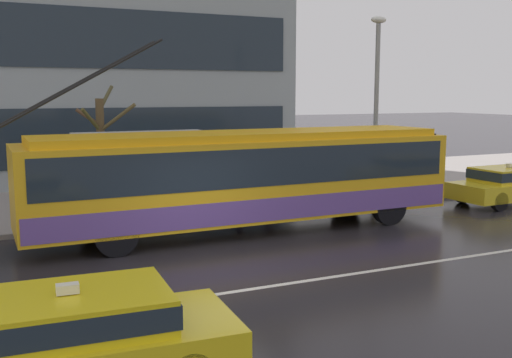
% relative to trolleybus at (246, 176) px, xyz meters
% --- Properties ---
extents(ground_plane, '(160.00, 160.00, 0.00)m').
position_rel_trolleybus_xyz_m(ground_plane, '(-1.94, -3.44, -1.52)').
color(ground_plane, '#252328').
extents(sidewalk_slab, '(80.00, 10.00, 0.14)m').
position_rel_trolleybus_xyz_m(sidewalk_slab, '(-1.94, 6.60, -1.45)').
color(sidewalk_slab, gray).
rests_on(sidewalk_slab, ground_plane).
extents(lane_centre_line, '(72.00, 0.14, 0.01)m').
position_rel_trolleybus_xyz_m(lane_centre_line, '(-1.94, -4.64, -1.51)').
color(lane_centre_line, silver).
rests_on(lane_centre_line, ground_plane).
extents(trolleybus, '(12.67, 2.67, 5.09)m').
position_rel_trolleybus_xyz_m(trolleybus, '(0.00, 0.00, 0.00)').
color(trolleybus, gold).
rests_on(trolleybus, ground_plane).
extents(taxi_ahead_of_bus, '(4.63, 1.89, 1.39)m').
position_rel_trolleybus_xyz_m(taxi_ahead_of_bus, '(9.93, -0.11, -0.82)').
color(taxi_ahead_of_bus, yellow).
rests_on(taxi_ahead_of_bus, ground_plane).
extents(taxi_oncoming_near, '(4.76, 2.07, 1.39)m').
position_rel_trolleybus_xyz_m(taxi_oncoming_near, '(-5.76, -7.22, -0.81)').
color(taxi_oncoming_near, yellow).
rests_on(taxi_oncoming_near, ground_plane).
extents(bus_shelter, '(4.07, 1.56, 2.45)m').
position_rel_trolleybus_xyz_m(bus_shelter, '(-2.08, 3.38, 0.44)').
color(bus_shelter, gray).
rests_on(bus_shelter, sidewalk_slab).
extents(pedestrian_at_shelter, '(1.54, 1.54, 1.99)m').
position_rel_trolleybus_xyz_m(pedestrian_at_shelter, '(2.43, 3.43, 0.24)').
color(pedestrian_at_shelter, navy).
rests_on(pedestrian_at_shelter, sidewalk_slab).
extents(pedestrian_approaching_curb, '(1.14, 1.14, 2.05)m').
position_rel_trolleybus_xyz_m(pedestrian_approaching_curb, '(0.83, 2.29, 0.24)').
color(pedestrian_approaching_curb, '#1C2248').
rests_on(pedestrian_approaching_curb, sidewalk_slab).
extents(street_lamp, '(0.60, 0.32, 6.26)m').
position_rel_trolleybus_xyz_m(street_lamp, '(6.16, 2.60, 2.35)').
color(street_lamp, gray).
rests_on(street_lamp, sidewalk_slab).
extents(street_tree_bare, '(1.77, 1.33, 3.89)m').
position_rel_trolleybus_xyz_m(street_tree_bare, '(-3.01, 4.86, 0.61)').
color(street_tree_bare, '#503E25').
rests_on(street_tree_bare, sidewalk_slab).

